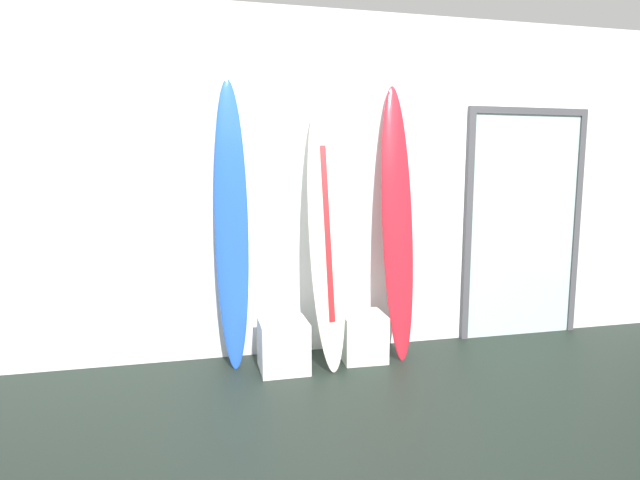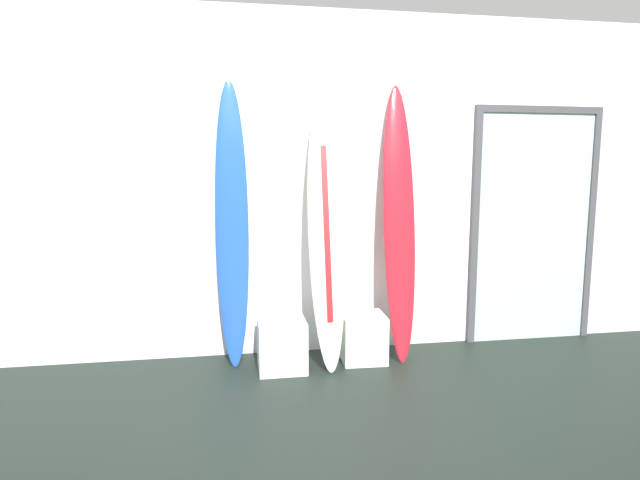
# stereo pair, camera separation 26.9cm
# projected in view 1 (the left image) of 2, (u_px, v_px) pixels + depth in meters

# --- Properties ---
(ground) EXTENTS (8.00, 8.00, 0.04)m
(ground) POSITION_uv_depth(u_px,v_px,m) (354.00, 417.00, 3.28)
(ground) COLOR black
(wall_back) EXTENTS (7.20, 0.20, 2.80)m
(wall_back) POSITION_uv_depth(u_px,v_px,m) (310.00, 185.00, 4.34)
(wall_back) COLOR silver
(wall_back) RESTS_ON ground
(surfboard_cobalt) EXTENTS (0.26, 0.29, 2.22)m
(surfboard_cobalt) POSITION_uv_depth(u_px,v_px,m) (232.00, 228.00, 3.96)
(surfboard_cobalt) COLOR blue
(surfboard_cobalt) RESTS_ON ground
(surfboard_ivory) EXTENTS (0.29, 0.54, 2.09)m
(surfboard_ivory) POSITION_uv_depth(u_px,v_px,m) (326.00, 233.00, 4.01)
(surfboard_ivory) COLOR white
(surfboard_ivory) RESTS_ON ground
(surfboard_crimson) EXTENTS (0.28, 0.46, 2.22)m
(surfboard_crimson) POSITION_uv_depth(u_px,v_px,m) (397.00, 224.00, 4.20)
(surfboard_crimson) COLOR #B51B28
(surfboard_crimson) RESTS_ON ground
(display_block_left) EXTENTS (0.36, 0.36, 0.39)m
(display_block_left) POSITION_uv_depth(u_px,v_px,m) (283.00, 345.00, 3.97)
(display_block_left) COLOR white
(display_block_left) RESTS_ON ground
(display_block_center) EXTENTS (0.36, 0.36, 0.38)m
(display_block_center) POSITION_uv_depth(u_px,v_px,m) (363.00, 336.00, 4.20)
(display_block_center) COLOR silver
(display_block_center) RESTS_ON ground
(glass_door) EXTENTS (1.18, 0.06, 2.07)m
(glass_door) POSITION_uv_depth(u_px,v_px,m) (523.00, 221.00, 4.72)
(glass_door) COLOR silver
(glass_door) RESTS_ON ground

